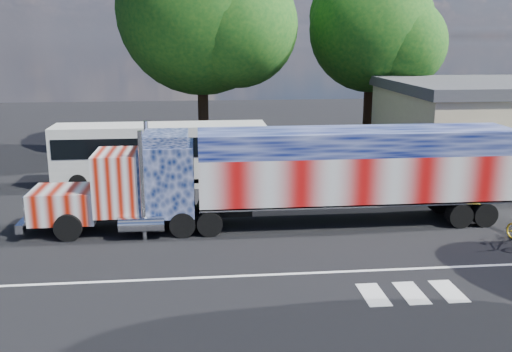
{
  "coord_description": "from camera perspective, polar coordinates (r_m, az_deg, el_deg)",
  "views": [
    {
      "loc": [
        -2.41,
        -20.37,
        7.68
      ],
      "look_at": [
        0.0,
        3.0,
        1.9
      ],
      "focal_mm": 40.0,
      "sensor_mm": 36.0,
      "label": 1
    }
  ],
  "objects": [
    {
      "name": "coach_bus",
      "position": [
        30.44,
        -9.48,
        2.23
      ],
      "size": [
        11.03,
        2.57,
        3.21
      ],
      "color": "silver",
      "rests_on": "ground"
    },
    {
      "name": "woman",
      "position": [
        23.58,
        -18.97,
        -4.1
      ],
      "size": [
        0.58,
        0.44,
        1.45
      ],
      "primitive_type": "imported",
      "rotation": [
        0.0,
        0.0,
        -0.18
      ],
      "color": "slate",
      "rests_on": "ground"
    },
    {
      "name": "ground",
      "position": [
        21.9,
        0.81,
        -6.7
      ],
      "size": [
        100.0,
        100.0,
        0.0
      ],
      "primitive_type": "plane",
      "color": "black"
    },
    {
      "name": "tree_ne_a",
      "position": [
        40.9,
        11.74,
        14.1
      ],
      "size": [
        8.98,
        8.55,
        12.41
      ],
      "color": "black",
      "rests_on": "ground"
    },
    {
      "name": "semi_truck",
      "position": [
        23.49,
        4.09,
        0.28
      ],
      "size": [
        20.01,
        3.16,
        4.27
      ],
      "color": "black",
      "rests_on": "ground"
    },
    {
      "name": "tree_n_mid",
      "position": [
        38.24,
        -5.23,
        16.16
      ],
      "size": [
        11.47,
        10.92,
        14.79
      ],
      "color": "black",
      "rests_on": "ground"
    },
    {
      "name": "lane_markings",
      "position": [
        18.75,
        7.47,
        -10.47
      ],
      "size": [
        30.0,
        2.67,
        0.01
      ],
      "color": "silver",
      "rests_on": "ground"
    }
  ]
}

